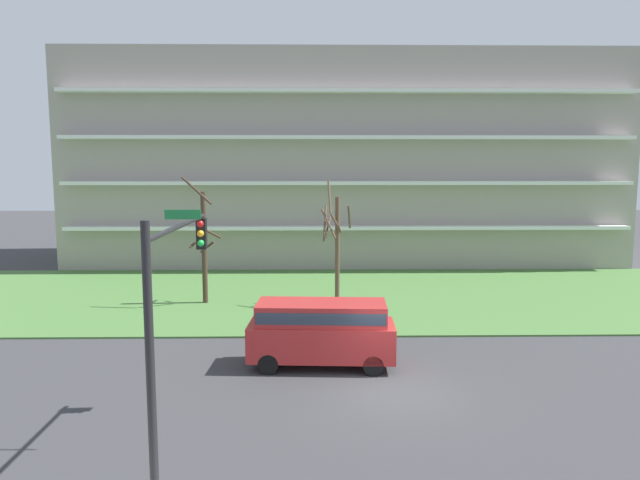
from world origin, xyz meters
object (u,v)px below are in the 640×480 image
Objects in this scene: tree_far_left at (204,244)px; traffic_signal_mast at (174,293)px; tree_left at (336,244)px; van_red_center_left at (321,329)px.

traffic_signal_mast is (2.38, -16.67, 1.06)m from tree_far_left.
tree_far_left reaches higher than traffic_signal_mast.
tree_far_left is at bearing 173.59° from tree_left.
tree_far_left is 1.27× the size of van_red_center_left.
traffic_signal_mast is at bearing -81.86° from tree_far_left.
tree_left is 16.54m from traffic_signal_mast.
tree_far_left is 16.87m from traffic_signal_mast.
tree_far_left is 1.10× the size of traffic_signal_mast.
tree_far_left is at bearing 98.14° from traffic_signal_mast.
van_red_center_left is 8.35m from traffic_signal_mast.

